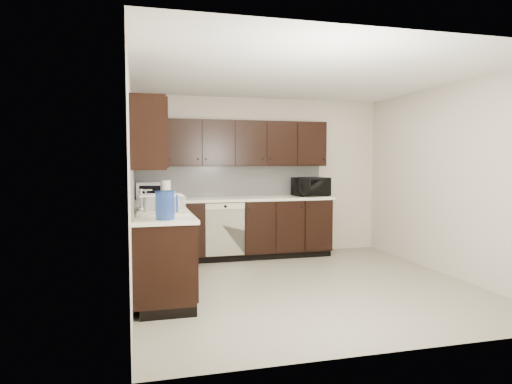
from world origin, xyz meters
TOP-DOWN VIEW (x-y plane):
  - floor at (0.00, 0.00)m, footprint 4.00×4.00m
  - ceiling at (0.00, 0.00)m, footprint 4.00×4.00m
  - wall_back at (0.00, 2.00)m, footprint 4.00×0.02m
  - wall_left at (-2.00, 0.00)m, footprint 0.02×4.00m
  - wall_right at (2.00, 0.00)m, footprint 0.02×4.00m
  - wall_front at (0.00, -2.00)m, footprint 4.00×0.02m
  - lower_cabinets at (-1.01, 1.11)m, footprint 3.00×2.80m
  - countertop at (-1.01, 1.11)m, footprint 3.03×2.83m
  - backsplash at (-1.22, 1.32)m, footprint 3.00×2.80m
  - upper_cabinets at (-1.10, 1.20)m, footprint 3.00×2.80m
  - dishwasher at (-0.70, 1.41)m, footprint 0.58×0.04m
  - sink at (-1.68, -0.01)m, footprint 0.54×0.82m
  - microwave at (0.75, 1.70)m, footprint 0.57×0.42m
  - soap_bottle_a at (-1.50, 0.47)m, footprint 0.10×0.10m
  - soap_bottle_b at (-1.84, 0.36)m, footprint 0.11×0.11m
  - toaster_oven at (-1.75, 1.75)m, footprint 0.41×0.31m
  - storage_bin at (-1.68, 0.12)m, footprint 0.53×0.45m
  - blue_pitcher at (-1.68, -0.65)m, footprint 0.23×0.23m
  - teal_tumbler at (-1.54, 0.64)m, footprint 0.11×0.11m
  - paper_towel_roll at (-1.57, 1.15)m, footprint 0.18×0.18m

SIDE VIEW (x-z plane):
  - floor at x=0.00m, z-range 0.00..0.00m
  - lower_cabinets at x=-1.01m, z-range -0.04..0.86m
  - dishwasher at x=-0.70m, z-range 0.16..0.94m
  - sink at x=-1.68m, z-range 0.67..1.09m
  - countertop at x=-1.01m, z-range 0.90..0.94m
  - storage_bin at x=-1.68m, z-range 0.94..1.12m
  - soap_bottle_a at x=-1.50m, z-range 0.94..1.14m
  - teal_tumbler at x=-1.54m, z-range 0.94..1.14m
  - soap_bottle_b at x=-1.84m, z-range 0.94..1.15m
  - toaster_oven at x=-1.75m, z-range 0.94..1.19m
  - blue_pitcher at x=-1.68m, z-range 0.94..1.22m
  - microwave at x=0.75m, z-range 0.94..1.24m
  - paper_towel_roll at x=-1.57m, z-range 0.94..1.24m
  - backsplash at x=-1.22m, z-range 0.94..1.42m
  - wall_back at x=0.00m, z-range 0.00..2.50m
  - wall_left at x=-2.00m, z-range 0.00..2.50m
  - wall_right at x=2.00m, z-range 0.00..2.50m
  - wall_front at x=0.00m, z-range 0.00..2.50m
  - upper_cabinets at x=-1.10m, z-range 1.42..2.12m
  - ceiling at x=0.00m, z-range 2.50..2.50m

